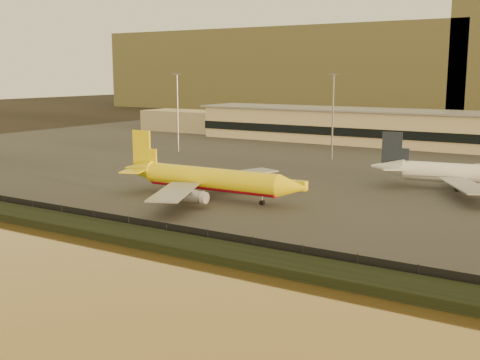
# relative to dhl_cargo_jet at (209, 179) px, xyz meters

# --- Properties ---
(ground) EXTENTS (900.00, 900.00, 0.00)m
(ground) POSITION_rel_dhl_cargo_jet_xyz_m (9.11, -14.69, -4.17)
(ground) COLOR black
(ground) RESTS_ON ground
(embankment) EXTENTS (320.00, 7.00, 1.40)m
(embankment) POSITION_rel_dhl_cargo_jet_xyz_m (9.11, -31.69, -3.47)
(embankment) COLOR black
(embankment) RESTS_ON ground
(tarmac) EXTENTS (320.00, 220.00, 0.20)m
(tarmac) POSITION_rel_dhl_cargo_jet_xyz_m (9.11, 80.31, -4.07)
(tarmac) COLOR #2D2D2D
(tarmac) RESTS_ON ground
(perimeter_fence) EXTENTS (300.00, 0.05, 2.20)m
(perimeter_fence) POSITION_rel_dhl_cargo_jet_xyz_m (9.11, -27.69, -2.87)
(perimeter_fence) COLOR black
(perimeter_fence) RESTS_ON tarmac
(terminal_building) EXTENTS (202.00, 25.00, 12.60)m
(terminal_building) POSITION_rel_dhl_cargo_jet_xyz_m (-5.41, 110.86, 2.07)
(terminal_building) COLOR #C9AF8B
(terminal_building) RESTS_ON tarmac
(apron_light_masts) EXTENTS (152.20, 12.20, 25.40)m
(apron_light_masts) POSITION_rel_dhl_cargo_jet_xyz_m (24.11, 60.31, 11.53)
(apron_light_masts) COLOR slate
(apron_light_masts) RESTS_ON tarmac
(distant_hills) EXTENTS (470.00, 160.00, 70.00)m
(distant_hills) POSITION_rel_dhl_cargo_jet_xyz_m (-11.63, 325.31, 27.22)
(distant_hills) COLOR brown
(distant_hills) RESTS_ON ground
(dhl_cargo_jet) EXTENTS (44.47, 43.64, 13.31)m
(dhl_cargo_jet) POSITION_rel_dhl_cargo_jet_xyz_m (0.00, 0.00, 0.00)
(dhl_cargo_jet) COLOR yellow
(dhl_cargo_jet) RESTS_ON tarmac
(white_narrowbody_jet) EXTENTS (43.01, 41.56, 12.37)m
(white_narrowbody_jet) POSITION_rel_dhl_cargo_jet_xyz_m (44.02, 36.81, -0.28)
(white_narrowbody_jet) COLOR white
(white_narrowbody_jet) RESTS_ON tarmac
(gse_vehicle_yellow) EXTENTS (4.70, 2.35, 2.06)m
(gse_vehicle_yellow) POSITION_rel_dhl_cargo_jet_xyz_m (11.36, 17.86, -2.94)
(gse_vehicle_yellow) COLOR yellow
(gse_vehicle_yellow) RESTS_ON tarmac
(gse_vehicle_white) EXTENTS (4.88, 2.92, 2.05)m
(gse_vehicle_white) POSITION_rel_dhl_cargo_jet_xyz_m (-20.75, 19.16, -2.95)
(gse_vehicle_white) COLOR white
(gse_vehicle_white) RESTS_ON tarmac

